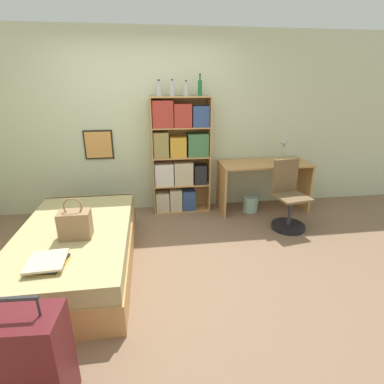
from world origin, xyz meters
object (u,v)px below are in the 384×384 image
Objects in this scene: suitcase at (30,364)px; waste_bin at (250,204)px; handbag at (75,224)px; bottle_blue at (200,87)px; desk_lamp at (285,146)px; bottle_green at (159,90)px; book_stack_on_bed at (47,263)px; bottle_brown at (172,90)px; desk_chair at (288,206)px; desk at (264,176)px; bookcase at (179,156)px; bed at (77,249)px; bottle_clear at (186,90)px.

waste_bin is at bearing 50.04° from suitcase.
bottle_blue is at bearing 47.34° from handbag.
bottle_blue is 1.50m from desk_lamp.
bottle_blue is (0.56, 0.00, 0.03)m from bottle_green.
book_stack_on_bed is 2.71m from bottle_brown.
desk_chair is (-0.16, -0.63, -0.69)m from desk_lamp.
bottle_green is 1.99m from desk.
bottle_blue is (1.47, 1.59, 1.21)m from handbag.
waste_bin is (1.07, -0.20, -0.74)m from bookcase.
handbag is 1.41× the size of bottle_blue.
bed is at bearing -129.48° from bottle_brown.
bed is 1.17× the size of bookcase.
desk is (2.58, 1.91, 0.03)m from book_stack_on_bed.
bottle_green is 0.89× the size of waste_bin.
bottle_brown is 0.19m from bottle_clear.
bottle_clear is 0.71× the size of bottle_blue.
book_stack_on_bed is 2.46m from bookcase.
bottle_brown reaches higher than book_stack_on_bed.
desk_lamp is 0.40× the size of desk_chair.
waste_bin is at bearing 31.70° from handbag.
bottle_blue reaches higher than desk.
bottle_blue is 0.22× the size of desk.
bottle_green is 0.58× the size of desk_lamp.
bottle_clear is at bearing 46.09° from bed.
desk_chair is (1.48, -0.78, -1.48)m from bottle_brown.
bed is 2.32m from bottle_green.
bottle_clear is 1.65m from desk_lamp.
bottle_clear is 0.20m from bottle_blue.
desk is (1.36, -0.14, -1.26)m from bottle_brown.
bookcase is 1.83× the size of desk_chair.
bottle_clear reaches higher than suitcase.
handbag is at bearing -129.01° from bottle_clear.
bottle_brown is at bearing 170.51° from waste_bin.
bed is at bearing -124.61° from bottle_green.
desk_chair is at bearing 39.24° from suitcase.
bottle_clear is (1.28, 1.57, 1.17)m from handbag.
book_stack_on_bed is (-0.14, -0.47, -0.11)m from handbag.
bed is 9.63× the size of bottle_clear.
bookcase is at bearing 175.89° from bottle_clear.
bookcase is at bearing 173.77° from desk.
bed is at bearing -153.21° from desk.
book_stack_on_bed is 0.86m from suitcase.
bottle_green is at bearing 60.35° from handbag.
desk is at bearing 48.24° from suitcase.
desk is (1.27, -0.14, -0.33)m from bookcase.
bottle_brown reaches higher than bottle_clear.
bookcase is 1.57m from desk_lamp.
handbag is at bearing -67.20° from bed.
suitcase is at bearing -140.76° from desk_chair.
bottle_brown is at bearing -177.62° from bottle_blue.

